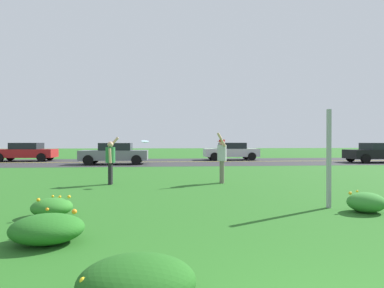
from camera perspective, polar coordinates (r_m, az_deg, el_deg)
ground_plane at (r=12.76m, az=1.48°, el=-6.49°), size 120.00×120.00×0.00m
highway_strip at (r=23.80m, az=-1.69°, el=-3.27°), size 120.00×9.10×0.01m
highway_center_stripe at (r=23.80m, az=-1.69°, el=-3.26°), size 120.00×0.16×0.00m
daylily_clump_front_right at (r=5.34m, az=-25.00°, el=-13.89°), size 1.09×0.96×0.44m
daylily_clump_mid_left at (r=7.87m, az=29.30°, el=-9.30°), size 0.81×0.73×0.44m
daylily_clump_front_left at (r=3.20m, az=-10.08°, el=-23.62°), size 1.11×0.90×0.47m
daylily_clump_front_center at (r=7.13m, az=-24.29°, el=-10.51°), size 0.82×0.73×0.42m
sign_post_near_path at (r=7.90m, az=23.79°, el=-2.45°), size 0.07×0.10×2.29m
person_thrower_green_shirt at (r=11.59m, az=-14.71°, el=-2.62°), size 0.45×0.48×1.72m
person_catcher_red_cap_gray_shirt at (r=11.62m, az=5.49°, el=-2.26°), size 0.40×0.48×1.88m
frisbee_pale_blue at (r=11.23m, az=-8.63°, el=0.47°), size 0.28×0.28×0.10m
car_black_leftmost at (r=26.86m, az=30.92°, el=-1.34°), size 4.50×2.00×1.45m
car_silver_center_left at (r=26.39m, az=7.19°, el=-1.31°), size 4.50×2.00×1.45m
car_gray_center_right at (r=21.93m, az=-13.96°, el=-1.67°), size 4.50×2.00×1.45m
car_red_rightmost at (r=27.97m, az=-28.17°, el=-1.26°), size 4.50×2.00×1.45m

